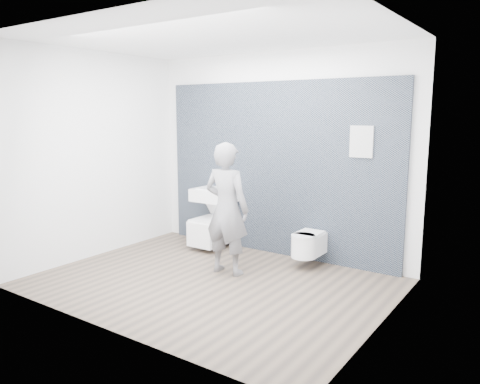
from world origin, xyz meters
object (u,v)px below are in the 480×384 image
Objects in this scene: washbasin at (214,195)px; visitor at (227,209)px; toilet_rounded at (307,244)px; toilet_square at (211,230)px.

washbasin is 1.17m from visitor.
toilet_rounded is at bearing -1.70° from washbasin.
toilet_square is at bearing -178.80° from toilet_rounded.
toilet_square is 1.24m from visitor.
visitor is at bearing -132.48° from toilet_rounded.
toilet_square reaches higher than toilet_rounded.
visitor is (0.83, -0.83, 0.02)m from washbasin.
visitor reaches higher than toilet_rounded.
toilet_rounded is 0.33× the size of visitor.
washbasin is 0.37× the size of visitor.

